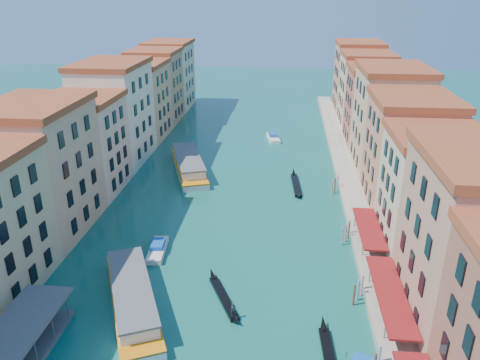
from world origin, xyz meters
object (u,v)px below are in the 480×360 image
object	(u,v)px
vaporetto_stop	(14,353)
vaporetto_near	(132,296)
gondola_fore	(224,297)
vaporetto_far	(188,164)

from	to	relation	value
vaporetto_stop	vaporetto_near	bearing A→B (deg)	49.79
vaporetto_stop	vaporetto_near	xyz separation A→B (m)	(8.66, 10.25, -0.09)
vaporetto_stop	gondola_fore	size ratio (longest dim) A/B	1.54
vaporetto_stop	vaporetto_near	distance (m)	13.42
vaporetto_near	gondola_fore	distance (m)	10.74
vaporetto_stop	gondola_fore	world-z (taller)	vaporetto_stop
vaporetto_stop	vaporetto_far	distance (m)	54.39
vaporetto_stop	vaporetto_far	world-z (taller)	vaporetto_stop
vaporetto_stop	vaporetto_near	world-z (taller)	vaporetto_stop
gondola_fore	vaporetto_near	bearing A→B (deg)	166.65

